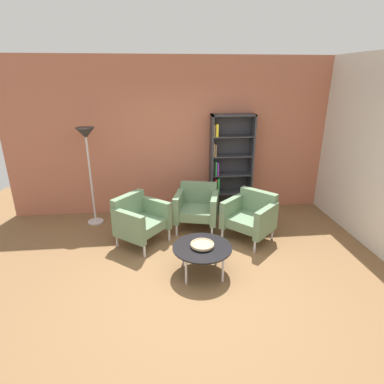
{
  "coord_description": "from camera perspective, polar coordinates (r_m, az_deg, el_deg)",
  "views": [
    {
      "loc": [
        -0.41,
        -3.45,
        2.55
      ],
      "look_at": [
        0.05,
        0.84,
        0.95
      ],
      "focal_mm": 29.39,
      "sensor_mm": 36.0,
      "label": 1
    }
  ],
  "objects": [
    {
      "name": "coffee_table_low",
      "position": [
        4.28,
        1.87,
        -10.24
      ],
      "size": [
        0.8,
        0.8,
        0.4
      ],
      "color": "black",
      "rests_on": "ground_plane"
    },
    {
      "name": "bookshelf_tall",
      "position": [
        6.07,
        6.49,
        4.62
      ],
      "size": [
        0.8,
        0.3,
        1.9
      ],
      "color": "#333338",
      "rests_on": "ground_plane"
    },
    {
      "name": "armchair_by_bookshelf",
      "position": [
        5.22,
        10.59,
        -4.18
      ],
      "size": [
        0.95,
        0.95,
        0.78
      ],
      "rotation": [
        0.0,
        0.0,
        -0.81
      ],
      "color": "slate",
      "rests_on": "ground_plane"
    },
    {
      "name": "armchair_corner_red",
      "position": [
        5.48,
        0.91,
        -2.56
      ],
      "size": [
        0.85,
        0.81,
        0.78
      ],
      "rotation": [
        0.0,
        0.0,
        -0.25
      ],
      "color": "slate",
      "rests_on": "ground_plane"
    },
    {
      "name": "ground_plane",
      "position": [
        4.31,
        0.57,
        -15.94
      ],
      "size": [
        8.32,
        8.32,
        0.0
      ],
      "primitive_type": "plane",
      "color": "brown"
    },
    {
      "name": "decorative_bowl",
      "position": [
        4.25,
        1.88,
        -9.49
      ],
      "size": [
        0.32,
        0.32,
        0.05
      ],
      "color": "tan",
      "rests_on": "coffee_table_low"
    },
    {
      "name": "armchair_near_window",
      "position": [
        5.07,
        -9.54,
        -4.85
      ],
      "size": [
        0.94,
        0.95,
        0.78
      ],
      "rotation": [
        0.0,
        0.0,
        0.88
      ],
      "color": "slate",
      "rests_on": "ground_plane"
    },
    {
      "name": "brick_back_panel",
      "position": [
        6.02,
        -2.1,
        9.83
      ],
      "size": [
        6.4,
        0.12,
        2.9
      ],
      "primitive_type": "cube",
      "color": "#B2664C",
      "rests_on": "ground_plane"
    },
    {
      "name": "floor_lamp_torchiere",
      "position": [
        5.67,
        -18.56,
        8.11
      ],
      "size": [
        0.32,
        0.32,
        1.74
      ],
      "color": "silver",
      "rests_on": "ground_plane"
    }
  ]
}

